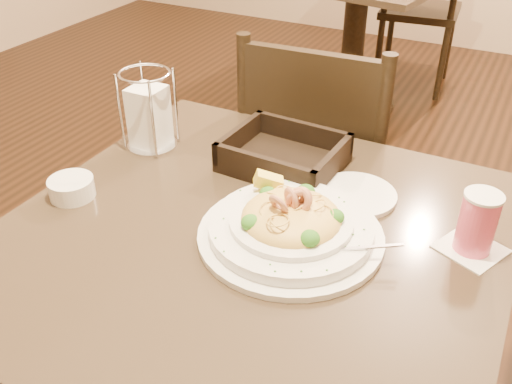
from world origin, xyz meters
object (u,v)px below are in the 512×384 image
at_px(dining_chair_far, 421,4).
at_px(napkin_caddy, 149,115).
at_px(pasta_bowl, 291,224).
at_px(butter_ramekin, 72,188).
at_px(bread_basket, 284,157).
at_px(drink_glass, 477,223).
at_px(main_table, 252,322).
at_px(background_table, 356,17).
at_px(side_plate, 356,195).
at_px(dining_chair_near, 320,176).

height_order(dining_chair_far, napkin_caddy, dining_chair_far).
height_order(pasta_bowl, butter_ramekin, pasta_bowl).
bearing_deg(bread_basket, drink_glass, -15.11).
height_order(main_table, bread_basket, bread_basket).
bearing_deg(pasta_bowl, dining_chair_far, 97.76).
bearing_deg(butter_ramekin, napkin_caddy, 86.47).
bearing_deg(pasta_bowl, background_table, 105.34).
relative_size(background_table, pasta_bowl, 2.80).
distance_m(main_table, napkin_caddy, 0.51).
distance_m(main_table, dining_chair_far, 2.61).
relative_size(bread_basket, napkin_caddy, 1.37).
height_order(side_plate, butter_ramekin, butter_ramekin).
xyz_separation_m(bread_basket, butter_ramekin, (-0.33, -0.31, -0.00)).
bearing_deg(drink_glass, dining_chair_far, 104.78).
bearing_deg(dining_chair_far, butter_ramekin, 82.23).
xyz_separation_m(pasta_bowl, drink_glass, (0.30, 0.12, 0.03)).
distance_m(pasta_bowl, drink_glass, 0.32).
bearing_deg(side_plate, butter_ramekin, -153.04).
bearing_deg(bread_basket, napkin_caddy, -169.86).
xyz_separation_m(dining_chair_near, drink_glass, (0.46, -0.47, 0.28)).
bearing_deg(bread_basket, dining_chair_far, 95.60).
bearing_deg(dining_chair_near, dining_chair_far, -87.67).
xyz_separation_m(drink_glass, bread_basket, (-0.42, 0.11, -0.03)).
relative_size(background_table, drink_glass, 7.66).
bearing_deg(napkin_caddy, pasta_bowl, -21.89).
height_order(main_table, pasta_bowl, pasta_bowl).
relative_size(background_table, dining_chair_far, 1.11).
distance_m(background_table, butter_ramekin, 2.26).
height_order(dining_chair_near, butter_ramekin, dining_chair_near).
bearing_deg(main_table, side_plate, 57.52).
distance_m(main_table, side_plate, 0.34).
bearing_deg(bread_basket, side_plate, -14.21).
xyz_separation_m(side_plate, butter_ramekin, (-0.51, -0.26, 0.01)).
bearing_deg(background_table, side_plate, -71.71).
relative_size(main_table, drink_glass, 6.68).
xyz_separation_m(dining_chair_far, napkin_caddy, (-0.08, -2.40, 0.31)).
height_order(bread_basket, side_plate, bread_basket).
distance_m(dining_chair_far, pasta_bowl, 2.61).
relative_size(main_table, bread_basket, 3.57).
height_order(background_table, pasta_bowl, pasta_bowl).
distance_m(drink_glass, side_plate, 0.25).
xyz_separation_m(background_table, napkin_caddy, (0.16, -2.00, 0.31)).
height_order(pasta_bowl, side_plate, pasta_bowl).
xyz_separation_m(dining_chair_far, pasta_bowl, (0.35, -2.58, 0.26)).
bearing_deg(background_table, drink_glass, -66.48).
height_order(drink_glass, butter_ramekin, drink_glass).
xyz_separation_m(pasta_bowl, butter_ramekin, (-0.45, -0.08, -0.01)).
height_order(bread_basket, napkin_caddy, napkin_caddy).
distance_m(bread_basket, butter_ramekin, 0.45).
relative_size(dining_chair_near, dining_chair_far, 1.00).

